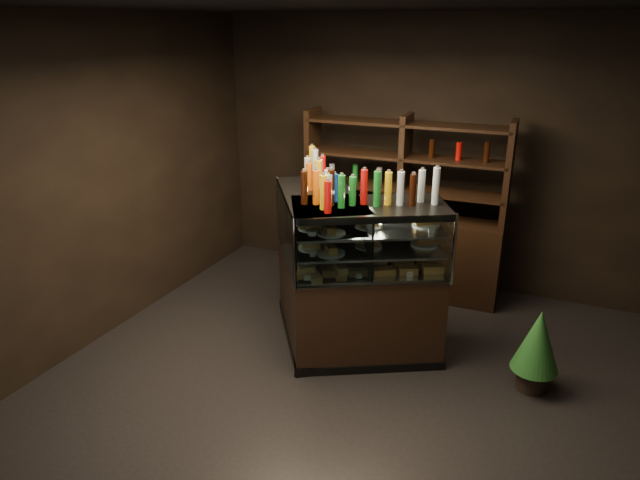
% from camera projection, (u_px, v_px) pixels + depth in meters
% --- Properties ---
extents(ground, '(5.00, 5.00, 0.00)m').
position_uv_depth(ground, '(344.00, 388.00, 4.80)').
color(ground, black).
rests_on(ground, ground).
extents(room_shell, '(5.02, 5.02, 3.01)m').
position_uv_depth(room_shell, '(348.00, 162.00, 4.11)').
color(room_shell, black).
rests_on(room_shell, ground).
extents(display_case, '(1.91, 1.49, 1.46)m').
position_uv_depth(display_case, '(343.00, 299.00, 5.29)').
color(display_case, black).
rests_on(display_case, ground).
extents(food_display, '(1.52, 1.11, 0.45)m').
position_uv_depth(food_display, '(343.00, 239.00, 5.07)').
color(food_display, '#C69447').
rests_on(food_display, display_case).
extents(bottles_top, '(1.35, 0.97, 0.30)m').
position_uv_depth(bottles_top, '(345.00, 183.00, 4.90)').
color(bottles_top, '#0F38B2').
rests_on(bottles_top, display_case).
extents(potted_conifer, '(0.39, 0.39, 0.82)m').
position_uv_depth(potted_conifer, '(538.00, 339.00, 4.64)').
color(potted_conifer, black).
rests_on(potted_conifer, ground).
extents(back_shelving, '(2.20, 0.48, 2.00)m').
position_uv_depth(back_shelving, '(401.00, 239.00, 6.39)').
color(back_shelving, black).
rests_on(back_shelving, ground).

